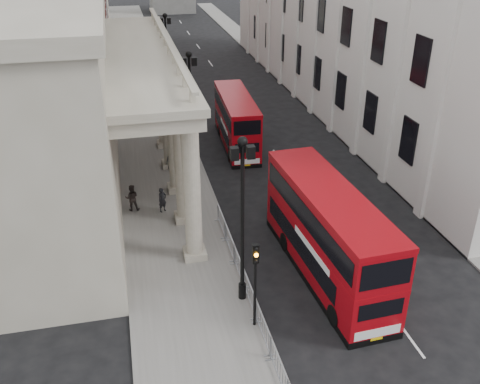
{
  "coord_description": "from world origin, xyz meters",
  "views": [
    {
      "loc": [
        -5.28,
        -16.03,
        16.56
      ],
      "look_at": [
        0.65,
        9.94,
        2.71
      ],
      "focal_mm": 40.0,
      "sensor_mm": 36.0,
      "label": 1
    }
  ],
  "objects_px": {
    "traffic_light": "(255,271)",
    "pedestrian_c": "(172,160)",
    "bus_far": "(236,120)",
    "pedestrian_a": "(162,200)",
    "bus_near": "(328,232)",
    "lamp_post_north": "(167,51)",
    "lamp_post_mid": "(191,102)",
    "lamp_post_south": "(242,211)",
    "pedestrian_b": "(132,198)"
  },
  "relations": [
    {
      "from": "traffic_light",
      "to": "pedestrian_c",
      "type": "xyz_separation_m",
      "value": [
        -1.75,
        17.31,
        -2.2
      ]
    },
    {
      "from": "bus_far",
      "to": "traffic_light",
      "type": "bearing_deg",
      "value": -97.39
    },
    {
      "from": "traffic_light",
      "to": "pedestrian_a",
      "type": "bearing_deg",
      "value": 104.76
    },
    {
      "from": "bus_near",
      "to": "lamp_post_north",
      "type": "bearing_deg",
      "value": 95.45
    },
    {
      "from": "lamp_post_mid",
      "to": "lamp_post_north",
      "type": "bearing_deg",
      "value": 90.0
    },
    {
      "from": "lamp_post_north",
      "to": "pedestrian_a",
      "type": "xyz_separation_m",
      "value": [
        -2.9,
        -22.65,
        -4.0
      ]
    },
    {
      "from": "lamp_post_south",
      "to": "traffic_light",
      "type": "bearing_deg",
      "value": -87.16
    },
    {
      "from": "bus_far",
      "to": "pedestrian_c",
      "type": "xyz_separation_m",
      "value": [
        -5.63,
        -3.9,
        -1.21
      ]
    },
    {
      "from": "traffic_light",
      "to": "pedestrian_c",
      "type": "height_order",
      "value": "traffic_light"
    },
    {
      "from": "pedestrian_a",
      "to": "pedestrian_c",
      "type": "bearing_deg",
      "value": 46.63
    },
    {
      "from": "traffic_light",
      "to": "bus_far",
      "type": "relative_size",
      "value": 0.45
    },
    {
      "from": "lamp_post_mid",
      "to": "traffic_light",
      "type": "xyz_separation_m",
      "value": [
        0.1,
        -18.02,
        -1.8
      ]
    },
    {
      "from": "bus_far",
      "to": "pedestrian_c",
      "type": "distance_m",
      "value": 6.96
    },
    {
      "from": "traffic_light",
      "to": "bus_near",
      "type": "relative_size",
      "value": 0.39
    },
    {
      "from": "bus_far",
      "to": "pedestrian_a",
      "type": "height_order",
      "value": "bus_far"
    },
    {
      "from": "lamp_post_mid",
      "to": "lamp_post_north",
      "type": "height_order",
      "value": "same"
    },
    {
      "from": "lamp_post_south",
      "to": "pedestrian_a",
      "type": "relative_size",
      "value": 5.26
    },
    {
      "from": "bus_far",
      "to": "bus_near",
      "type": "bearing_deg",
      "value": -84.89
    },
    {
      "from": "pedestrian_c",
      "to": "bus_far",
      "type": "bearing_deg",
      "value": 45.62
    },
    {
      "from": "pedestrian_c",
      "to": "lamp_post_south",
      "type": "bearing_deg",
      "value": -72.93
    },
    {
      "from": "lamp_post_mid",
      "to": "pedestrian_c",
      "type": "height_order",
      "value": "lamp_post_mid"
    },
    {
      "from": "traffic_light",
      "to": "bus_far",
      "type": "xyz_separation_m",
      "value": [
        3.88,
        21.21,
        -0.99
      ]
    },
    {
      "from": "lamp_post_north",
      "to": "traffic_light",
      "type": "relative_size",
      "value": 1.93
    },
    {
      "from": "pedestrian_a",
      "to": "pedestrian_b",
      "type": "relative_size",
      "value": 0.92
    },
    {
      "from": "pedestrian_a",
      "to": "pedestrian_c",
      "type": "distance_m",
      "value": 6.06
    },
    {
      "from": "lamp_post_south",
      "to": "lamp_post_north",
      "type": "xyz_separation_m",
      "value": [
        0.0,
        32.0,
        0.0
      ]
    },
    {
      "from": "pedestrian_c",
      "to": "traffic_light",
      "type": "bearing_deg",
      "value": -73.32
    },
    {
      "from": "lamp_post_south",
      "to": "pedestrian_b",
      "type": "height_order",
      "value": "lamp_post_south"
    },
    {
      "from": "lamp_post_mid",
      "to": "bus_far",
      "type": "bearing_deg",
      "value": 38.7
    },
    {
      "from": "lamp_post_north",
      "to": "bus_far",
      "type": "distance_m",
      "value": 13.7
    },
    {
      "from": "pedestrian_b",
      "to": "pedestrian_c",
      "type": "bearing_deg",
      "value": -116.55
    },
    {
      "from": "lamp_post_south",
      "to": "lamp_post_north",
      "type": "height_order",
      "value": "same"
    },
    {
      "from": "pedestrian_a",
      "to": "pedestrian_c",
      "type": "height_order",
      "value": "pedestrian_a"
    },
    {
      "from": "bus_near",
      "to": "pedestrian_a",
      "type": "bearing_deg",
      "value": 129.58
    },
    {
      "from": "lamp_post_south",
      "to": "bus_near",
      "type": "bearing_deg",
      "value": 14.17
    },
    {
      "from": "lamp_post_north",
      "to": "bus_near",
      "type": "relative_size",
      "value": 0.75
    },
    {
      "from": "lamp_post_south",
      "to": "lamp_post_north",
      "type": "bearing_deg",
      "value": 90.0
    },
    {
      "from": "lamp_post_south",
      "to": "pedestrian_b",
      "type": "distance_m",
      "value": 11.68
    },
    {
      "from": "bus_near",
      "to": "pedestrian_a",
      "type": "distance_m",
      "value": 11.24
    },
    {
      "from": "pedestrian_a",
      "to": "pedestrian_c",
      "type": "relative_size",
      "value": 1.01
    },
    {
      "from": "bus_far",
      "to": "pedestrian_a",
      "type": "xyz_separation_m",
      "value": [
        -6.88,
        -9.84,
        -1.21
      ]
    },
    {
      "from": "traffic_light",
      "to": "pedestrian_a",
      "type": "xyz_separation_m",
      "value": [
        -3.0,
        11.37,
        -2.2
      ]
    },
    {
      "from": "bus_near",
      "to": "pedestrian_c",
      "type": "height_order",
      "value": "bus_near"
    },
    {
      "from": "lamp_post_mid",
      "to": "bus_near",
      "type": "height_order",
      "value": "lamp_post_mid"
    },
    {
      "from": "bus_near",
      "to": "pedestrian_a",
      "type": "height_order",
      "value": "bus_near"
    },
    {
      "from": "bus_near",
      "to": "bus_far",
      "type": "distance_m",
      "value": 18.03
    },
    {
      "from": "lamp_post_mid",
      "to": "bus_near",
      "type": "distance_m",
      "value": 15.73
    },
    {
      "from": "lamp_post_north",
      "to": "bus_near",
      "type": "xyz_separation_m",
      "value": [
        4.65,
        -30.83,
        -2.43
      ]
    },
    {
      "from": "lamp_post_north",
      "to": "pedestrian_c",
      "type": "distance_m",
      "value": 17.27
    },
    {
      "from": "traffic_light",
      "to": "lamp_post_north",
      "type": "bearing_deg",
      "value": 90.17
    }
  ]
}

